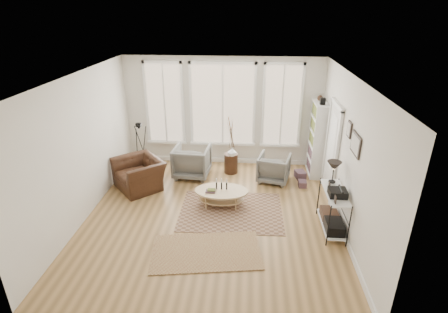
# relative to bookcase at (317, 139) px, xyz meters

# --- Properties ---
(room) EXTENTS (5.50, 5.54, 2.90)m
(room) POSITION_rel_bookcase_xyz_m (-2.42, -2.20, 0.47)
(room) COLOR #A87E4A
(room) RESTS_ON ground
(bay_window) EXTENTS (4.14, 0.12, 2.24)m
(bay_window) POSITION_rel_bookcase_xyz_m (-2.44, 0.49, 0.65)
(bay_window) COLOR #D6B188
(bay_window) RESTS_ON ground
(door) EXTENTS (0.09, 1.06, 2.22)m
(door) POSITION_rel_bookcase_xyz_m (0.13, -1.08, 0.17)
(door) COLOR silver
(door) RESTS_ON ground
(bookcase) EXTENTS (0.31, 0.85, 2.06)m
(bookcase) POSITION_rel_bookcase_xyz_m (0.00, 0.00, 0.00)
(bookcase) COLOR white
(bookcase) RESTS_ON ground
(low_shelf) EXTENTS (0.38, 1.08, 1.30)m
(low_shelf) POSITION_rel_bookcase_xyz_m (-0.06, -2.52, -0.44)
(low_shelf) COLOR white
(low_shelf) RESTS_ON ground
(wall_art) EXTENTS (0.04, 0.88, 0.44)m
(wall_art) POSITION_rel_bookcase_xyz_m (0.14, -2.49, 0.92)
(wall_art) COLOR black
(wall_art) RESTS_ON ground
(rug_main) EXTENTS (2.19, 1.66, 0.01)m
(rug_main) POSITION_rel_bookcase_xyz_m (-2.05, -2.04, -0.95)
(rug_main) COLOR brown
(rug_main) RESTS_ON ground
(rug_runner) EXTENTS (2.07, 1.35, 0.01)m
(rug_runner) POSITION_rel_bookcase_xyz_m (-2.42, -3.42, -0.94)
(rug_runner) COLOR brown
(rug_runner) RESTS_ON ground
(coffee_table) EXTENTS (1.17, 0.74, 0.54)m
(coffee_table) POSITION_rel_bookcase_xyz_m (-2.29, -1.79, -0.67)
(coffee_table) COLOR tan
(coffee_table) RESTS_ON ground
(armchair_left) EXTENTS (0.93, 0.96, 0.82)m
(armchair_left) POSITION_rel_bookcase_xyz_m (-3.15, -0.41, -0.55)
(armchair_left) COLOR slate
(armchair_left) RESTS_ON ground
(armchair_right) EXTENTS (0.90, 0.91, 0.69)m
(armchair_right) POSITION_rel_bookcase_xyz_m (-1.08, -0.53, -0.61)
(armchair_right) COLOR slate
(armchair_right) RESTS_ON ground
(side_table) EXTENTS (0.35, 0.35, 1.48)m
(side_table) POSITION_rel_bookcase_xyz_m (-2.17, -0.14, -0.24)
(side_table) COLOR #392013
(side_table) RESTS_ON ground
(vase) EXTENTS (0.28, 0.28, 0.23)m
(vase) POSITION_rel_bookcase_xyz_m (-2.14, -0.28, -0.31)
(vase) COLOR silver
(vase) RESTS_ON side_table
(accent_chair) EXTENTS (1.47, 1.46, 0.72)m
(accent_chair) POSITION_rel_bookcase_xyz_m (-4.31, -1.13, -0.60)
(accent_chair) COLOR #392013
(accent_chair) RESTS_ON ground
(tripod_camera) EXTENTS (0.46, 0.46, 1.30)m
(tripod_camera) POSITION_rel_bookcase_xyz_m (-4.54, -0.15, -0.35)
(tripod_camera) COLOR black
(tripod_camera) RESTS_ON ground
(book_stack_near) EXTENTS (0.29, 0.34, 0.19)m
(book_stack_near) POSITION_rel_bookcase_xyz_m (-0.39, -0.33, -0.86)
(book_stack_near) COLOR brown
(book_stack_near) RESTS_ON ground
(book_stack_far) EXTENTS (0.19, 0.24, 0.15)m
(book_stack_far) POSITION_rel_bookcase_xyz_m (-0.39, -0.79, -0.88)
(book_stack_far) COLOR brown
(book_stack_far) RESTS_ON ground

